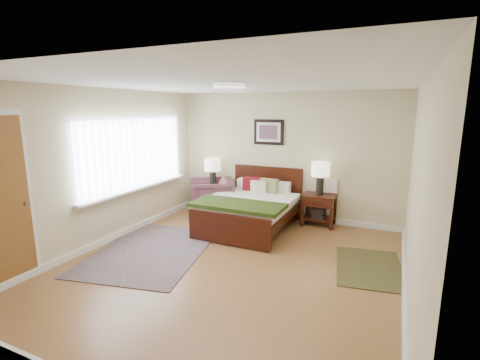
{
  "coord_description": "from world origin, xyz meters",
  "views": [
    {
      "loc": [
        2.03,
        -4.1,
        2.17
      ],
      "look_at": [
        -0.25,
        0.88,
        1.05
      ],
      "focal_mm": 26.0,
      "sensor_mm": 36.0,
      "label": 1
    }
  ],
  "objects_px": {
    "nightstand_right": "(319,207)",
    "lamp_left": "(213,167)",
    "bed": "(251,204)",
    "lamp_right": "(320,172)",
    "nightstand_left": "(213,192)",
    "armchair": "(211,197)",
    "rug_persian": "(151,250)"
  },
  "relations": [
    {
      "from": "lamp_right",
      "to": "rug_persian",
      "type": "height_order",
      "value": "lamp_right"
    },
    {
      "from": "nightstand_left",
      "to": "rug_persian",
      "type": "distance_m",
      "value": 2.34
    },
    {
      "from": "lamp_left",
      "to": "lamp_right",
      "type": "xyz_separation_m",
      "value": [
        2.28,
        0.0,
        0.06
      ]
    },
    {
      "from": "nightstand_left",
      "to": "lamp_right",
      "type": "relative_size",
      "value": 0.87
    },
    {
      "from": "nightstand_right",
      "to": "armchair",
      "type": "relative_size",
      "value": 0.71
    },
    {
      "from": "bed",
      "to": "nightstand_right",
      "type": "bearing_deg",
      "value": 31.63
    },
    {
      "from": "lamp_left",
      "to": "rug_persian",
      "type": "height_order",
      "value": "lamp_left"
    },
    {
      "from": "armchair",
      "to": "lamp_right",
      "type": "bearing_deg",
      "value": 64.02
    },
    {
      "from": "bed",
      "to": "nightstand_right",
      "type": "xyz_separation_m",
      "value": [
        1.1,
        0.68,
        -0.11
      ]
    },
    {
      "from": "nightstand_right",
      "to": "lamp_left",
      "type": "xyz_separation_m",
      "value": [
        -2.28,
        0.01,
        0.6
      ]
    },
    {
      "from": "lamp_left",
      "to": "nightstand_right",
      "type": "bearing_deg",
      "value": -0.31
    },
    {
      "from": "nightstand_left",
      "to": "rug_persian",
      "type": "xyz_separation_m",
      "value": [
        0.18,
        -2.3,
        -0.41
      ]
    },
    {
      "from": "lamp_left",
      "to": "armchair",
      "type": "xyz_separation_m",
      "value": [
        0.13,
        -0.32,
        -0.57
      ]
    },
    {
      "from": "nightstand_right",
      "to": "lamp_right",
      "type": "xyz_separation_m",
      "value": [
        -0.0,
        0.01,
        0.66
      ]
    },
    {
      "from": "nightstand_right",
      "to": "lamp_left",
      "type": "distance_m",
      "value": 2.36
    },
    {
      "from": "bed",
      "to": "rug_persian",
      "type": "bearing_deg",
      "value": -121.63
    },
    {
      "from": "lamp_right",
      "to": "armchair",
      "type": "xyz_separation_m",
      "value": [
        -2.15,
        -0.32,
        -0.64
      ]
    },
    {
      "from": "lamp_left",
      "to": "armchair",
      "type": "height_order",
      "value": "lamp_left"
    },
    {
      "from": "lamp_right",
      "to": "nightstand_right",
      "type": "bearing_deg",
      "value": -90.0
    },
    {
      "from": "nightstand_right",
      "to": "rug_persian",
      "type": "relative_size",
      "value": 0.27
    },
    {
      "from": "bed",
      "to": "nightstand_left",
      "type": "bearing_deg",
      "value": 150.22
    },
    {
      "from": "bed",
      "to": "lamp_left",
      "type": "height_order",
      "value": "lamp_left"
    },
    {
      "from": "lamp_left",
      "to": "rug_persian",
      "type": "relative_size",
      "value": 0.27
    },
    {
      "from": "bed",
      "to": "rug_persian",
      "type": "height_order",
      "value": "bed"
    },
    {
      "from": "nightstand_left",
      "to": "armchair",
      "type": "bearing_deg",
      "value": -66.22
    },
    {
      "from": "lamp_right",
      "to": "nightstand_left",
      "type": "bearing_deg",
      "value": -179.51
    },
    {
      "from": "nightstand_left",
      "to": "rug_persian",
      "type": "bearing_deg",
      "value": -85.6
    },
    {
      "from": "lamp_left",
      "to": "armchair",
      "type": "relative_size",
      "value": 0.72
    },
    {
      "from": "bed",
      "to": "lamp_right",
      "type": "xyz_separation_m",
      "value": [
        1.1,
        0.69,
        0.56
      ]
    },
    {
      "from": "nightstand_right",
      "to": "rug_persian",
      "type": "distance_m",
      "value": 3.14
    },
    {
      "from": "nightstand_left",
      "to": "lamp_left",
      "type": "distance_m",
      "value": 0.55
    },
    {
      "from": "bed",
      "to": "nightstand_left",
      "type": "height_order",
      "value": "bed"
    }
  ]
}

